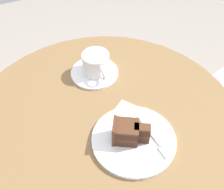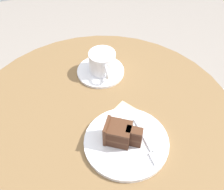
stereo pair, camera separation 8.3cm
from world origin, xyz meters
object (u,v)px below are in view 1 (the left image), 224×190
object	(u,v)px
cake_plate	(134,140)
fork	(157,141)
teaspoon	(108,68)
cake_slice	(128,132)
napkin	(132,123)
coffee_cup	(96,63)
saucer	(94,73)

from	to	relation	value
cake_plate	fork	bearing A→B (deg)	58.29
teaspoon	fork	distance (m)	0.32
cake_plate	fork	distance (m)	0.06
cake_plate	cake_slice	bearing A→B (deg)	-113.22
napkin	fork	bearing A→B (deg)	17.75
coffee_cup	cake_slice	bearing A→B (deg)	-4.03
teaspoon	fork	bearing A→B (deg)	-20.76
fork	napkin	world-z (taller)	fork
coffee_cup	fork	world-z (taller)	coffee_cup
saucer	coffee_cup	bearing A→B (deg)	77.98
saucer	fork	xyz separation A→B (m)	(0.33, 0.05, 0.01)
cake_slice	fork	distance (m)	0.08
saucer	cake_slice	distance (m)	0.29
napkin	teaspoon	bearing A→B (deg)	174.91
saucer	teaspoon	world-z (taller)	teaspoon
cake_plate	fork	xyz separation A→B (m)	(0.03, 0.05, 0.01)
coffee_cup	fork	xyz separation A→B (m)	(0.33, 0.05, -0.03)
teaspoon	napkin	distance (m)	0.24
saucer	napkin	distance (m)	0.24
cake_plate	napkin	world-z (taller)	cake_plate
coffee_cup	teaspoon	distance (m)	0.05
coffee_cup	napkin	bearing A→B (deg)	4.55
saucer	coffee_cup	distance (m)	0.04
teaspoon	napkin	size ratio (longest dim) A/B	0.50
saucer	fork	world-z (taller)	fork
saucer	napkin	bearing A→B (deg)	6.18
saucer	napkin	xyz separation A→B (m)	(0.24, 0.03, -0.00)
saucer	cake_slice	bearing A→B (deg)	-2.62
fork	napkin	bearing A→B (deg)	-167.20
cake_plate	cake_slice	size ratio (longest dim) A/B	2.26
saucer	napkin	size ratio (longest dim) A/B	0.88
cake_slice	teaspoon	bearing A→B (deg)	168.10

